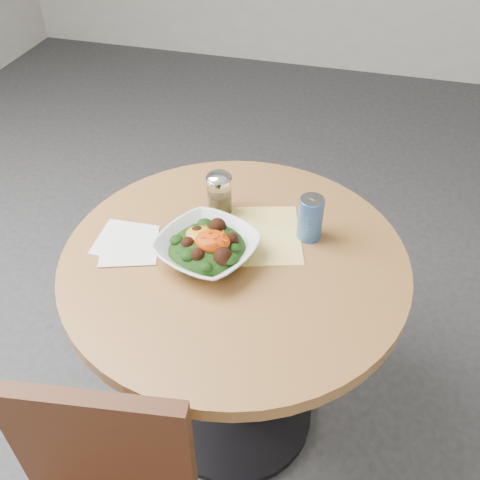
{
  "coord_description": "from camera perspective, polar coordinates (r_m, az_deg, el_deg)",
  "views": [
    {
      "loc": [
        0.28,
        -0.97,
        1.69
      ],
      "look_at": [
        0.02,
        -0.0,
        0.81
      ],
      "focal_mm": 40.0,
      "sensor_mm": 36.0,
      "label": 1
    }
  ],
  "objects": [
    {
      "name": "paper_napkins",
      "position": [
        1.45,
        -11.95,
        -0.33
      ],
      "size": [
        0.2,
        0.2,
        0.0
      ],
      "color": "white",
      "rests_on": "table"
    },
    {
      "name": "fork",
      "position": [
        1.43,
        -5.76,
        0.31
      ],
      "size": [
        0.08,
        0.22,
        0.0
      ],
      "color": "black",
      "rests_on": "table"
    },
    {
      "name": "salad_bowl",
      "position": [
        1.36,
        -3.51,
        -0.81
      ],
      "size": [
        0.31,
        0.31,
        0.09
      ],
      "color": "white",
      "rests_on": "table"
    },
    {
      "name": "cloth_napkin",
      "position": [
        1.44,
        1.15,
        0.56
      ],
      "size": [
        0.32,
        0.31,
        0.0
      ],
      "primitive_type": "cube",
      "rotation": [
        0.0,
        0.0,
        0.28
      ],
      "color": "yellow",
      "rests_on": "table"
    },
    {
      "name": "ground",
      "position": [
        1.97,
        -0.44,
        -17.91
      ],
      "size": [
        6.0,
        6.0,
        0.0
      ],
      "primitive_type": "plane",
      "color": "#2F3032",
      "rests_on": "ground"
    },
    {
      "name": "spice_shaker",
      "position": [
        1.48,
        -2.22,
        5.0
      ],
      "size": [
        0.07,
        0.07,
        0.13
      ],
      "color": "silver",
      "rests_on": "table"
    },
    {
      "name": "beverage_can",
      "position": [
        1.41,
        7.52,
        2.34
      ],
      "size": [
        0.07,
        0.07,
        0.13
      ],
      "color": "#0D3199",
      "rests_on": "table"
    },
    {
      "name": "table",
      "position": [
        1.52,
        -0.55,
        -7.15
      ],
      "size": [
        0.9,
        0.9,
        0.75
      ],
      "color": "black",
      "rests_on": "ground"
    }
  ]
}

